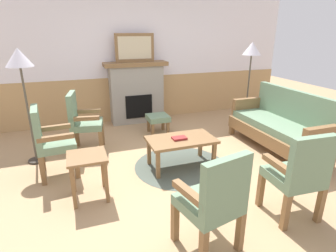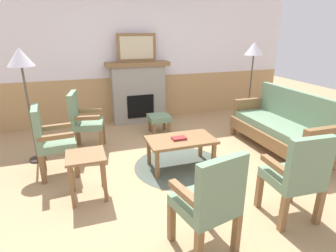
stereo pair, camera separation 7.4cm
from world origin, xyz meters
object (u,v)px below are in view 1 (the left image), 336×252
Objects in this scene: book_on_table at (179,138)px; floor_lamp_by_couch at (252,54)px; floor_lamp_by_chairs at (20,65)px; fireplace at (136,92)px; footstool at (158,119)px; side_table at (88,164)px; coffee_table at (181,142)px; armchair_front_center at (299,173)px; framed_picture at (135,48)px; armchair_near_fireplace at (50,139)px; armchair_by_window_left at (82,120)px; couch at (279,126)px; armchair_front_left at (214,199)px.

floor_lamp_by_couch is at bearing 33.35° from book_on_table.
book_on_table is 2.40m from floor_lamp_by_chairs.
fireplace is 0.95m from footstool.
side_table is (-1.42, -1.78, 0.15)m from footstool.
floor_lamp_by_couch is at bearing 6.48° from floor_lamp_by_chairs.
fireplace is at bearing 65.22° from side_table.
coffee_table is at bearing 15.33° from side_table.
fireplace reaches higher than armchair_front_center.
framed_picture is 0.82× the size of armchair_near_fireplace.
fireplace is 1.33× the size of armchair_by_window_left.
armchair_front_left is (-2.12, -1.64, 0.14)m from couch.
armchair_front_center is 1.78× the size of side_table.
side_table reaches higher than footstool.
fireplace reaches higher than armchair_near_fireplace.
floor_lamp_by_couch reaches higher than armchair_front_left.
coffee_table is 0.98× the size of armchair_near_fireplace.
side_table is (0.42, -0.70, -0.10)m from armchair_near_fireplace.
floor_lamp_by_couch is (2.14, -0.92, -0.11)m from framed_picture.
coffee_table is at bearing -87.40° from framed_picture.
floor_lamp_by_chairs is (-3.79, 0.84, 1.05)m from couch.
armchair_front_left is 0.58× the size of floor_lamp_by_chairs.
armchair_front_left is at bearing -173.54° from armchair_front_center.
couch is 1.84× the size of armchair_by_window_left.
couch is at bearing -4.75° from armchair_near_fireplace.
floor_lamp_by_couch is (1.35, 2.82, 0.91)m from armchair_front_center.
floor_lamp_by_chairs is (-1.67, 2.48, 0.91)m from armchair_front_left.
armchair_front_left is at bearing -98.51° from footstool.
book_on_table is (-1.81, -0.07, 0.06)m from couch.
fireplace is 0.77× the size of floor_lamp_by_couch.
armchair_front_center is at bearing -52.02° from armchair_by_window_left.
fireplace is at bearing 35.84° from floor_lamp_by_chairs.
footstool is at bearing 84.59° from book_on_table.
book_on_table is 0.20× the size of armchair_front_center.
framed_picture reaches higher than armchair_near_fireplace.
coffee_table is at bearing -178.39° from couch.
couch is 1.88m from armchair_front_center.
book_on_table is 1.45m from footstool.
armchair_near_fireplace is 1.10m from floor_lamp_by_chairs.
armchair_front_left is at bearing -70.37° from armchair_by_window_left.
footstool is at bearing 85.92° from coffee_table.
coffee_table is (-1.77, -0.05, -0.01)m from couch.
floor_lamp_by_couch is (3.78, 1.00, 0.91)m from armchair_near_fireplace.
coffee_table is (0.10, -2.27, -0.27)m from fireplace.
book_on_table is 0.20× the size of armchair_near_fireplace.
armchair_by_window_left is 1.42m from side_table.
side_table is at bearing 150.85° from armchair_front_center.
framed_picture is 1.98m from armchair_by_window_left.
book_on_table is at bearing 116.12° from armchair_front_center.
armchair_front_left is at bearing -129.06° from floor_lamp_by_couch.
framed_picture reaches higher than couch.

